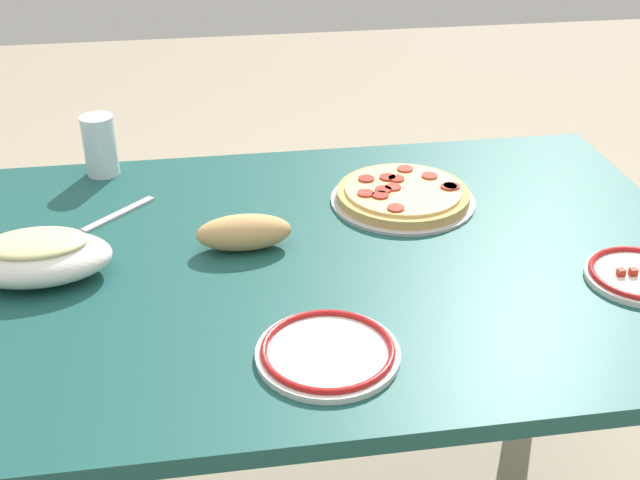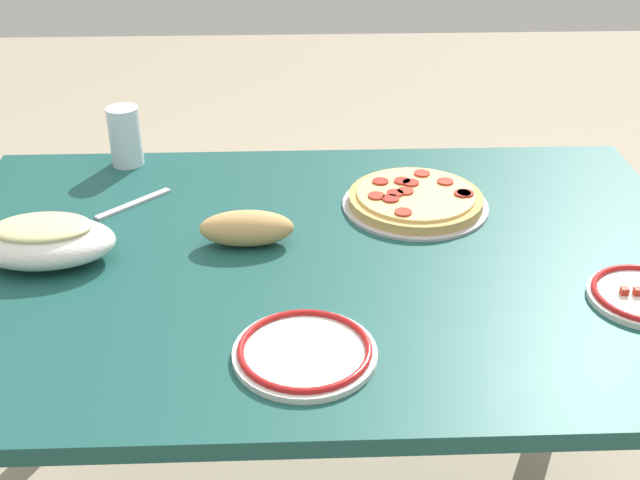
{
  "view_description": "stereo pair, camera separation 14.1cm",
  "coord_description": "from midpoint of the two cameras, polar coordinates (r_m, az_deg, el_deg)",
  "views": [
    {
      "loc": [
        -0.19,
        -1.21,
        1.45
      ],
      "look_at": [
        0.0,
        0.0,
        0.75
      ],
      "focal_mm": 45.74,
      "sensor_mm": 36.0,
      "label": 1
    },
    {
      "loc": [
        -0.05,
        -1.22,
        1.45
      ],
      "look_at": [
        0.0,
        0.0,
        0.75
      ],
      "focal_mm": 45.74,
      "sensor_mm": 36.0,
      "label": 2
    }
  ],
  "objects": [
    {
      "name": "pepperoni_pizza",
      "position": [
        1.6,
        3.32,
        3.1
      ],
      "size": [
        0.28,
        0.28,
        0.03
      ],
      "color": "#B7B7BC",
      "rests_on": "dining_table"
    },
    {
      "name": "water_glass",
      "position": [
        1.77,
        -17.37,
        6.28
      ],
      "size": [
        0.07,
        0.07,
        0.13
      ],
      "primitive_type": "cylinder",
      "color": "silver",
      "rests_on": "dining_table"
    },
    {
      "name": "fork_right",
      "position": [
        1.62,
        -16.34,
        1.7
      ],
      "size": [
        0.13,
        0.13,
        0.0
      ],
      "primitive_type": "cube",
      "rotation": [
        0.0,
        0.0,
        3.92
      ],
      "color": "#B7B7BC",
      "rests_on": "dining_table"
    },
    {
      "name": "bread_loaf",
      "position": [
        1.44,
        -8.14,
        0.45
      ],
      "size": [
        0.17,
        0.07,
        0.06
      ],
      "primitive_type": "ellipsoid",
      "color": "tan",
      "rests_on": "dining_table"
    },
    {
      "name": "baked_pasta_dish",
      "position": [
        1.44,
        -21.82,
        -1.11
      ],
      "size": [
        0.24,
        0.15,
        0.08
      ],
      "color": "white",
      "rests_on": "dining_table"
    },
    {
      "name": "side_plate_far",
      "position": [
        1.18,
        -2.9,
        -7.94
      ],
      "size": [
        0.21,
        0.21,
        0.02
      ],
      "color": "white",
      "rests_on": "dining_table"
    },
    {
      "name": "side_plate_near",
      "position": [
        1.42,
        18.89,
        -2.43
      ],
      "size": [
        0.18,
        0.18,
        0.02
      ],
      "color": "white",
      "rests_on": "dining_table"
    },
    {
      "name": "dining_table",
      "position": [
        1.48,
        -2.73,
        -4.78
      ],
      "size": [
        1.37,
        0.92,
        0.72
      ],
      "color": "#194C47",
      "rests_on": "ground"
    }
  ]
}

